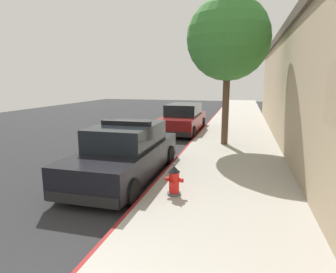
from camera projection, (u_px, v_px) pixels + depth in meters
The scene contains 7 objects.
ground_plane at pixel (99, 145), 13.05m from camera, with size 29.86×60.00×0.20m, color #2B2B2D.
sidewalk_pavement at pixel (233, 149), 11.49m from camera, with size 3.62×60.00×0.15m, color #ADA89E.
curb_painted_edge at pixel (188, 147), 11.96m from camera, with size 0.08×60.00×0.15m, color maroon.
police_cruiser at pixel (126, 153), 8.26m from camera, with size 1.94×4.84×1.68m.
parked_car_silver_ahead at pixel (183, 119), 15.72m from camera, with size 1.94×4.84×1.56m.
fire_hydrant at pixel (174, 181), 6.67m from camera, with size 0.44×0.40×0.76m.
street_tree at pixel (228, 39), 11.32m from camera, with size 3.32×3.32×5.96m.
Camera 1 is at (2.16, -1.48, 2.80)m, focal length 30.39 mm.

